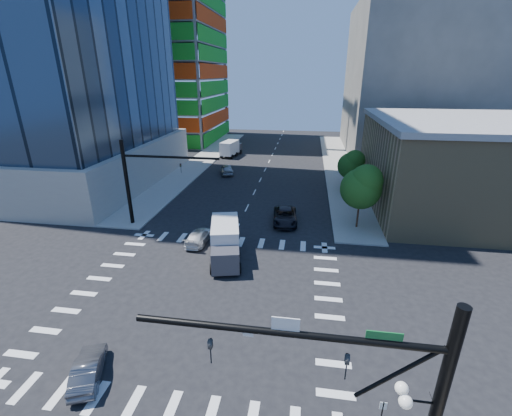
# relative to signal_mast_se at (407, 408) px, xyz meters

# --- Properties ---
(ground) EXTENTS (160.00, 160.00, 0.00)m
(ground) POSITION_rel_signal_mast_se_xyz_m (-10.60, 11.50, -5.01)
(ground) COLOR black
(ground) RESTS_ON ground
(road_markings) EXTENTS (20.00, 20.00, 0.01)m
(road_markings) POSITION_rel_signal_mast_se_xyz_m (-10.60, 11.50, -5.00)
(road_markings) COLOR silver
(road_markings) RESTS_ON ground
(sidewalk_ne) EXTENTS (5.00, 60.00, 0.15)m
(sidewalk_ne) POSITION_rel_signal_mast_se_xyz_m (1.90, 51.50, -4.93)
(sidewalk_ne) COLOR gray
(sidewalk_ne) RESTS_ON ground
(sidewalk_nw) EXTENTS (5.00, 60.00, 0.15)m
(sidewalk_nw) POSITION_rel_signal_mast_se_xyz_m (-23.10, 51.50, -4.93)
(sidewalk_nw) COLOR gray
(sidewalk_nw) RESTS_ON ground
(construction_building) EXTENTS (25.16, 34.50, 70.60)m
(construction_building) POSITION_rel_signal_mast_se_xyz_m (-38.02, 73.43, 19.60)
(construction_building) COLOR gray
(construction_building) RESTS_ON ground
(commercial_building) EXTENTS (20.50, 22.50, 10.60)m
(commercial_building) POSITION_rel_signal_mast_se_xyz_m (14.40, 33.50, 0.31)
(commercial_building) COLOR #917E54
(commercial_building) RESTS_ON ground
(bg_building_ne) EXTENTS (24.00, 30.00, 28.00)m
(bg_building_ne) POSITION_rel_signal_mast_se_xyz_m (16.40, 66.50, 8.99)
(bg_building_ne) COLOR #65625B
(bg_building_ne) RESTS_ON ground
(signal_mast_se) EXTENTS (10.51, 2.48, 9.00)m
(signal_mast_se) POSITION_rel_signal_mast_se_xyz_m (0.00, 0.00, 0.00)
(signal_mast_se) COLOR black
(signal_mast_se) RESTS_ON sidewalk_se
(signal_mast_nw) EXTENTS (10.20, 0.40, 9.00)m
(signal_mast_nw) POSITION_rel_signal_mast_se_xyz_m (-20.60, 23.00, 0.49)
(signal_mast_nw) COLOR black
(signal_mast_nw) RESTS_ON sidewalk_nw
(tree_south) EXTENTS (4.16, 4.16, 6.82)m
(tree_south) POSITION_rel_signal_mast_se_xyz_m (2.03, 25.40, -0.32)
(tree_south) COLOR #382316
(tree_south) RESTS_ON sidewalk_ne
(tree_north) EXTENTS (3.54, 3.52, 5.78)m
(tree_north) POSITION_rel_signal_mast_se_xyz_m (2.33, 37.40, -1.02)
(tree_north) COLOR #382316
(tree_north) RESTS_ON sidewalk_ne
(no_parking_sign) EXTENTS (0.30, 0.06, 2.20)m
(no_parking_sign) POSITION_rel_signal_mast_se_xyz_m (0.10, 2.50, -3.63)
(no_parking_sign) COLOR black
(no_parking_sign) RESTS_ON ground
(car_nb_far) EXTENTS (2.94, 5.61, 1.51)m
(car_nb_far) POSITION_rel_signal_mast_se_xyz_m (-5.70, 25.78, -4.25)
(car_nb_far) COLOR black
(car_nb_far) RESTS_ON ground
(car_sb_near) EXTENTS (1.98, 4.47, 1.27)m
(car_sb_near) POSITION_rel_signal_mast_se_xyz_m (-13.59, 19.79, -4.37)
(car_sb_near) COLOR white
(car_sb_near) RESTS_ON ground
(car_sb_mid) EXTENTS (3.16, 5.01, 1.59)m
(car_sb_mid) POSITION_rel_signal_mast_se_xyz_m (-16.40, 43.94, -4.21)
(car_sb_mid) COLOR #94959A
(car_sb_mid) RESTS_ON ground
(car_sb_cross) EXTENTS (2.55, 3.92, 1.22)m
(car_sb_cross) POSITION_rel_signal_mast_se_xyz_m (-14.63, 3.61, -4.40)
(car_sb_cross) COLOR #505056
(car_sb_cross) RESTS_ON ground
(box_truck_near) EXTENTS (3.82, 6.37, 3.12)m
(box_truck_near) POSITION_rel_signal_mast_se_xyz_m (-10.29, 16.98, -3.63)
(box_truck_near) COLOR black
(box_truck_near) RESTS_ON ground
(box_truck_far) EXTENTS (3.42, 6.13, 3.04)m
(box_truck_far) POSITION_rel_signal_mast_se_xyz_m (-18.55, 57.07, -3.66)
(box_truck_far) COLOR black
(box_truck_far) RESTS_ON ground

